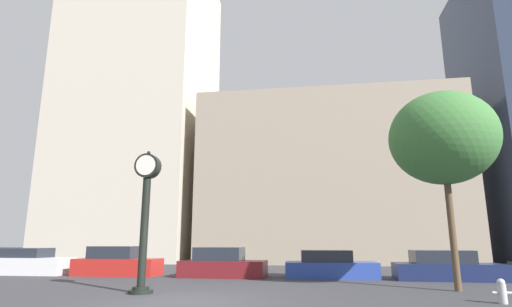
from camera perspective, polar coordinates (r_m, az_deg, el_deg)
The scene contains 11 objects.
ground_plane at distance 12.40m, azimuth -10.35°, elevation -20.11°, with size 200.00×200.00×0.00m, color #38383D.
building_tall_tower at distance 41.60m, azimuth -16.08°, elevation 6.37°, with size 12.84×12.00×29.51m.
building_storefront_row at distance 36.03m, azimuth 10.25°, elevation -4.11°, with size 20.98×12.00×13.57m.
street_clock at distance 14.50m, azimuth -15.53°, elevation -7.79°, with size 0.86×0.82×4.86m.
car_white at distance 24.92m, azimuth -29.98°, elevation -13.40°, with size 4.63×1.73×1.35m.
car_red at distance 22.24m, azimuth -19.23°, elevation -14.57°, with size 4.25×1.71×1.45m.
car_maroon at distance 20.23m, azimuth -4.84°, elevation -15.53°, with size 4.15×1.86×1.41m.
car_blue at distance 19.97m, azimuth 10.46°, elevation -15.56°, with size 4.37×2.11×1.29m.
car_navy at distance 20.44m, azimuth 25.56°, elevation -14.49°, with size 4.65×1.95×1.30m.
fire_hydrant_near at distance 13.63m, azimuth 31.70°, elevation -16.36°, with size 0.52×0.23×0.67m.
bare_tree at distance 16.59m, azimuth 25.11°, elevation 1.97°, with size 3.90×3.90×7.26m.
Camera 1 is at (3.88, -11.66, 1.70)m, focal length 28.00 mm.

